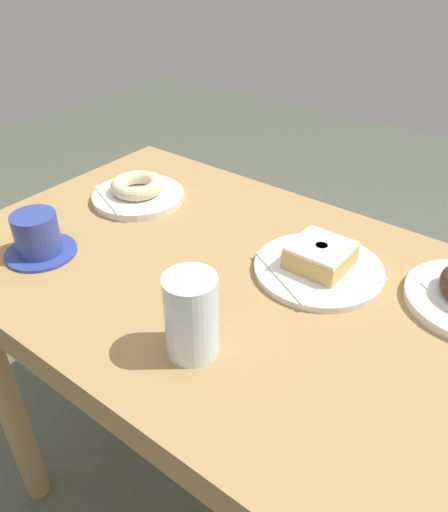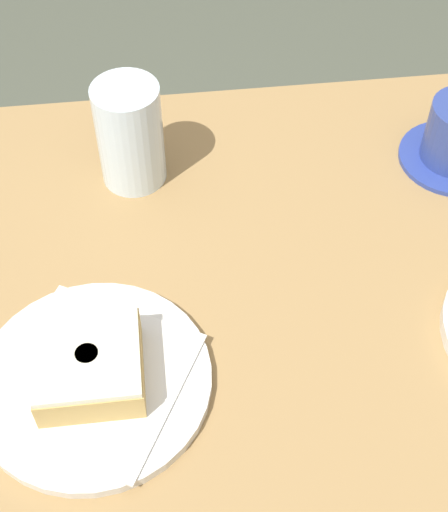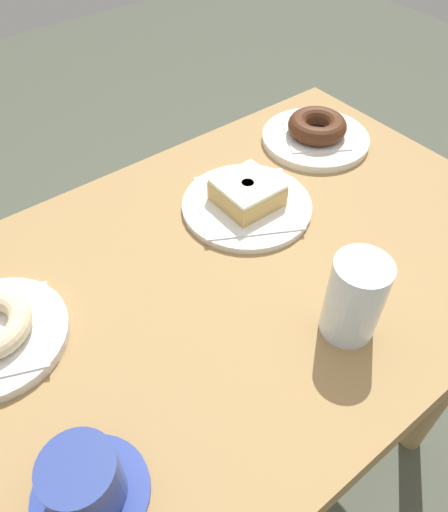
# 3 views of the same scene
# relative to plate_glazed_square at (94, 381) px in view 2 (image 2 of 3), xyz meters

# --- Properties ---
(table) EXTENTS (1.04, 0.66, 0.77)m
(table) POSITION_rel_plate_glazed_square_xyz_m (-0.12, -0.09, -0.11)
(table) COLOR #9A7748
(table) RESTS_ON ground_plane
(plate_glazed_square) EXTENTS (0.22, 0.22, 0.01)m
(plate_glazed_square) POSITION_rel_plate_glazed_square_xyz_m (0.00, 0.00, 0.00)
(plate_glazed_square) COLOR silver
(plate_glazed_square) RESTS_ON table
(napkin_glazed_square) EXTENTS (0.22, 0.22, 0.00)m
(napkin_glazed_square) POSITION_rel_plate_glazed_square_xyz_m (0.00, 0.00, 0.01)
(napkin_glazed_square) COLOR white
(napkin_glazed_square) RESTS_ON plate_glazed_square
(donut_glazed_square) EXTENTS (0.10, 0.10, 0.04)m
(donut_glazed_square) POSITION_rel_plate_glazed_square_xyz_m (0.00, 0.00, 0.03)
(donut_glazed_square) COLOR tan
(donut_glazed_square) RESTS_ON napkin_glazed_square
(water_glass) EXTENTS (0.08, 0.08, 0.13)m
(water_glass) POSITION_rel_plate_glazed_square_xyz_m (-0.05, -0.28, 0.06)
(water_glass) COLOR silver
(water_glass) RESTS_ON table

